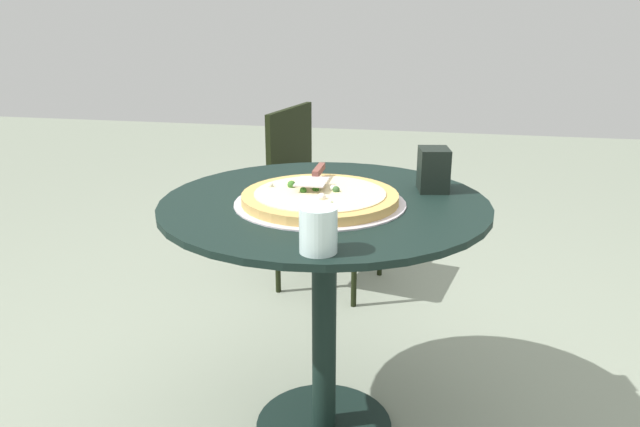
{
  "coord_description": "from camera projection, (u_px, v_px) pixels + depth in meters",
  "views": [
    {
      "loc": [
        0.3,
        -1.56,
        1.21
      ],
      "look_at": [
        -0.01,
        -0.03,
        0.7
      ],
      "focal_mm": 34.67,
      "sensor_mm": 36.0,
      "label": 1
    }
  ],
  "objects": [
    {
      "name": "pizza_on_tray",
      "position": [
        320.0,
        198.0,
        1.63
      ],
      "size": [
        0.46,
        0.46,
        0.05
      ],
      "color": "silver",
      "rests_on": "patio_table"
    },
    {
      "name": "patio_table",
      "position": [
        324.0,
        260.0,
        1.72
      ],
      "size": [
        0.89,
        0.89,
        0.73
      ],
      "color": "black",
      "rests_on": "ground"
    },
    {
      "name": "patio_chair_far",
      "position": [
        316.0,
        183.0,
        2.78
      ],
      "size": [
        0.5,
        0.5,
        0.81
      ],
      "color": "black",
      "rests_on": "ground"
    },
    {
      "name": "pizza_server",
      "position": [
        315.0,
        175.0,
        1.7
      ],
      "size": [
        0.08,
        0.21,
        0.02
      ],
      "color": "silver",
      "rests_on": "pizza_on_tray"
    },
    {
      "name": "drinking_cup",
      "position": [
        318.0,
        230.0,
        1.29
      ],
      "size": [
        0.08,
        0.08,
        0.1
      ],
      "primitive_type": "cylinder",
      "color": "silver",
      "rests_on": "patio_table"
    },
    {
      "name": "napkin_dispenser",
      "position": [
        433.0,
        170.0,
        1.74
      ],
      "size": [
        0.1,
        0.11,
        0.12
      ],
      "primitive_type": "cube",
      "rotation": [
        0.0,
        0.0,
        1.75
      ],
      "color": "black",
      "rests_on": "patio_table"
    }
  ]
}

